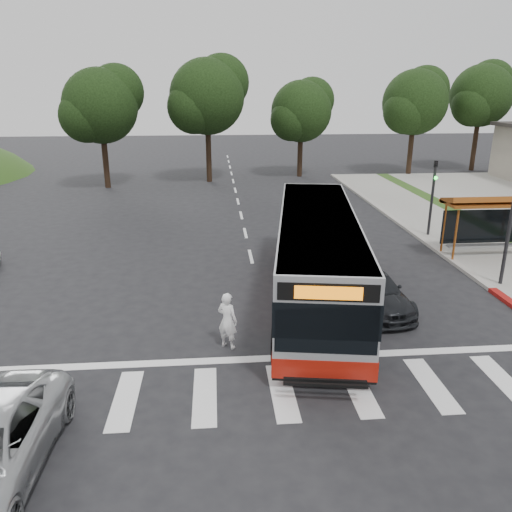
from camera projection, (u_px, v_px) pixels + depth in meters
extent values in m
plane|color=black|center=(263.00, 311.00, 17.64)|extent=(140.00, 140.00, 0.00)
cube|color=gray|center=(458.00, 238.00, 26.05)|extent=(4.00, 40.00, 0.12)
cube|color=#9E9991|center=(421.00, 238.00, 25.88)|extent=(0.30, 40.00, 0.15)
cube|color=silver|center=(282.00, 392.00, 12.91)|extent=(18.00, 2.60, 0.01)
cylinder|color=#954B18|center=(455.00, 235.00, 22.10)|extent=(0.10, 0.10, 2.30)
cylinder|color=#954B18|center=(444.00, 228.00, 23.24)|extent=(0.10, 0.10, 2.30)
cube|color=#954B18|center=(492.00, 203.00, 22.40)|extent=(4.20, 1.60, 0.12)
cube|color=#954B18|center=(492.00, 199.00, 22.40)|extent=(4.20, 1.32, 0.51)
cube|color=black|center=(481.00, 226.00, 23.36)|extent=(3.80, 0.06, 1.60)
cube|color=gray|center=(485.00, 245.00, 23.04)|extent=(3.60, 0.40, 0.08)
cylinder|color=black|center=(432.00, 200.00, 25.79)|extent=(0.14, 0.14, 4.00)
imported|color=black|center=(435.00, 170.00, 25.31)|extent=(0.16, 0.20, 1.00)
sphere|color=#19E533|center=(436.00, 178.00, 25.25)|extent=(0.18, 0.18, 0.18)
cylinder|color=black|center=(410.00, 149.00, 44.62)|extent=(0.44, 0.44, 4.40)
sphere|color=black|center=(415.00, 102.00, 43.34)|extent=(5.60, 5.60, 5.60)
sphere|color=black|center=(425.00, 90.00, 43.90)|extent=(4.20, 4.20, 4.20)
sphere|color=black|center=(406.00, 111.00, 42.82)|extent=(3.92, 3.92, 3.92)
cylinder|color=black|center=(475.00, 145.00, 47.03)|extent=(0.44, 0.44, 4.84)
sphere|color=black|center=(481.00, 96.00, 45.62)|extent=(5.60, 5.60, 5.60)
sphere|color=black|center=(490.00, 83.00, 46.15)|extent=(4.20, 4.20, 4.20)
sphere|color=black|center=(474.00, 105.00, 45.13)|extent=(3.92, 3.92, 3.92)
cylinder|color=black|center=(209.00, 152.00, 41.25)|extent=(0.44, 0.44, 4.84)
sphere|color=black|center=(207.00, 97.00, 39.85)|extent=(6.00, 6.00, 6.00)
sphere|color=black|center=(221.00, 82.00, 40.44)|extent=(4.50, 4.50, 4.50)
sphere|color=black|center=(194.00, 107.00, 39.30)|extent=(4.20, 4.20, 4.20)
cylinder|color=black|center=(300.00, 154.00, 43.92)|extent=(0.44, 0.44, 3.96)
sphere|color=black|center=(301.00, 111.00, 42.77)|extent=(5.20, 5.20, 5.20)
sphere|color=black|center=(312.00, 100.00, 43.30)|extent=(3.90, 3.90, 3.90)
sphere|color=black|center=(292.00, 119.00, 42.28)|extent=(3.64, 3.64, 3.64)
cylinder|color=black|center=(106.00, 159.00, 38.79)|extent=(0.44, 0.44, 4.40)
sphere|color=black|center=(100.00, 106.00, 37.52)|extent=(5.60, 5.60, 5.60)
sphere|color=black|center=(116.00, 92.00, 38.08)|extent=(4.20, 4.20, 4.20)
sphere|color=black|center=(86.00, 116.00, 37.00)|extent=(3.92, 3.92, 3.92)
imported|color=white|center=(227.00, 320.00, 14.89)|extent=(0.77, 0.71, 1.77)
imported|color=black|center=(371.00, 290.00, 17.77)|extent=(2.36, 4.64, 1.29)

